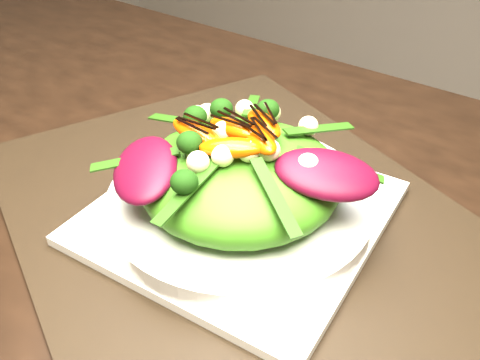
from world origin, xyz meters
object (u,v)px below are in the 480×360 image
Objects in this scene: dining_table at (21,153)px; salad_bowl at (240,200)px; lettuce_mound at (240,176)px; placemat at (240,217)px; orange_segment at (240,120)px; plate_base at (240,212)px.

salad_bowl is at bearing 8.76° from dining_table.
dining_table is 8.47× the size of lettuce_mound.
lettuce_mound is at bearing 8.76° from dining_table.
placemat is 9.38× the size of orange_segment.
salad_bowl is (0.00, -0.00, 0.01)m from plate_base.
salad_bowl is 4.52× the size of orange_segment.
orange_segment is (0.28, 0.08, 0.11)m from dining_table.
dining_table is 0.31m from placemat.
plate_base is 1.01× the size of salad_bowl.
plate_base is at bearing 90.00° from lettuce_mound.
lettuce_mound is (0.00, -0.00, 0.04)m from plate_base.
plate_base is 1.35× the size of lettuce_mound.
plate_base is at bearing 90.00° from salad_bowl.
dining_table is 6.33× the size of salad_bowl.
placemat is 2.07× the size of salad_bowl.
plate_base is 4.57× the size of orange_segment.
lettuce_mound is 0.05m from orange_segment.
dining_table is at bearing -171.24° from salad_bowl.
dining_table reaches higher than lettuce_mound.
orange_segment is at bearing 126.65° from placemat.
orange_segment reaches higher than salad_bowl.
placemat is at bearing -90.00° from lettuce_mound.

